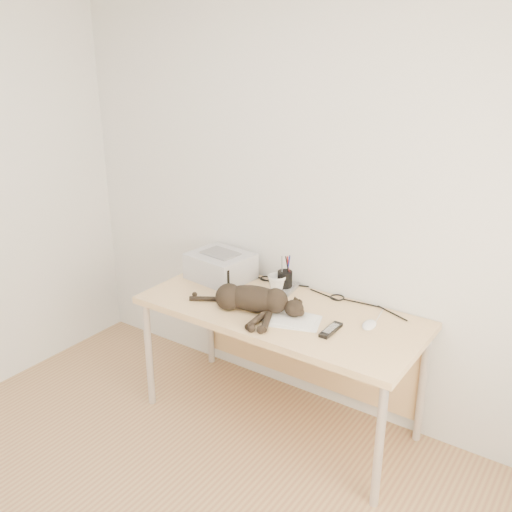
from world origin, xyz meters
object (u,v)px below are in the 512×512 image
Objects in this scene: printer at (221,266)px; mouse at (369,323)px; desk at (287,325)px; pen_cup at (285,280)px; mug at (277,284)px; cat at (250,300)px.

printer is 1.04m from mouse.
mouse is (0.49, 0.01, 0.15)m from desk.
desk is 7.08× the size of pen_cup.
mouse is at bearing -8.63° from mug.
mug is at bearing 142.98° from desk.
cat is 6.15× the size of mug.
printer is at bearing 171.98° from mouse.
mug is (-0.02, 0.30, -0.02)m from cat.
printer is 0.43m from pen_cup.
printer is (-0.54, 0.08, 0.22)m from desk.
desk is 0.26m from mug.
mouse reaches higher than desk.
mouse is (0.61, -0.14, -0.04)m from pen_cup.
printer reaches higher than mouse.
cat is at bearing -122.50° from desk.
pen_cup is (0.43, 0.07, -0.02)m from printer.
mug is 0.05m from pen_cup.
mouse is (0.62, 0.21, -0.05)m from cat.
cat is 3.03× the size of pen_cup.
cat is 5.82× the size of mouse.
cat reaches higher than desk.
cat is at bearing -165.70° from mouse.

